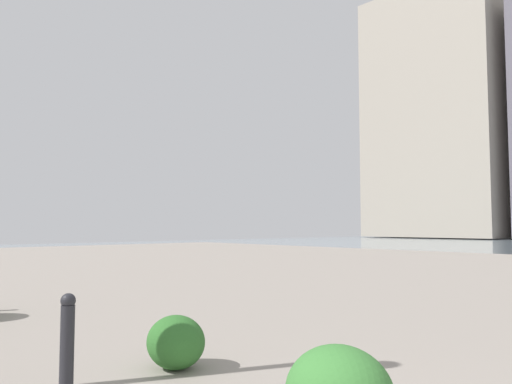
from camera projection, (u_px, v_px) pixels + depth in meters
name	position (u px, v px, depth m)	size (l,w,h in m)	color
building_annex	(444.00, 117.00, 69.08)	(17.86, 14.41, 32.88)	#9E9384
bollard_near	(67.00, 343.00, 4.36)	(0.13, 0.13, 0.89)	#232328
shrub_wide	(176.00, 342.00, 5.21)	(0.65, 0.58, 0.55)	#2D6628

